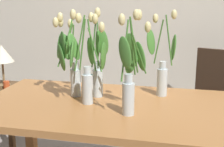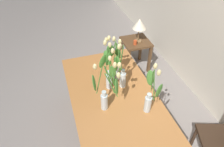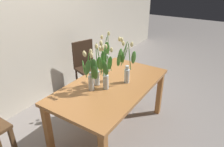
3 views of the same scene
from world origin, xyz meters
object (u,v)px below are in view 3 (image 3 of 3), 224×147
dining_table (111,90)px  tulip_vase_3 (125,65)px  tulip_vase_0 (105,71)px  tulip_vase_4 (90,74)px  tulip_vase_1 (107,59)px  tulip_vase_2 (98,71)px  dining_chair (86,64)px

dining_table → tulip_vase_3: bearing=-35.8°
tulip_vase_3 → tulip_vase_0: bearing=159.4°
tulip_vase_3 → tulip_vase_4: bearing=154.4°
tulip_vase_1 → tulip_vase_4: size_ratio=1.02×
tulip_vase_2 → tulip_vase_3: 0.35m
dining_table → tulip_vase_0: 0.35m
tulip_vase_3 → dining_chair: (0.56, 1.11, -0.45)m
tulip_vase_2 → tulip_vase_4: tulip_vase_2 is taller
tulip_vase_3 → dining_chair: 1.33m
tulip_vase_0 → tulip_vase_4: (-0.15, 0.10, -0.01)m
tulip_vase_2 → tulip_vase_4: size_ratio=1.05×
dining_chair → tulip_vase_1: bearing=-119.5°
dining_table → tulip_vase_0: tulip_vase_0 is taller
tulip_vase_2 → dining_chair: 1.27m
tulip_vase_2 → tulip_vase_3: (0.25, -0.23, 0.04)m
tulip_vase_1 → tulip_vase_4: 0.60m
dining_table → tulip_vase_2: 0.32m
dining_table → tulip_vase_3: tulip_vase_3 is taller
dining_table → dining_chair: (0.72, 1.00, -0.12)m
tulip_vase_4 → dining_chair: size_ratio=0.59×
tulip_vase_1 → dining_chair: tulip_vase_1 is taller
dining_table → tulip_vase_4: (-0.28, 0.10, 0.32)m
tulip_vase_1 → dining_chair: (0.42, 0.74, -0.40)m
tulip_vase_1 → tulip_vase_2: bearing=-160.3°
dining_chair → tulip_vase_0: bearing=-130.0°
dining_table → tulip_vase_4: tulip_vase_4 is taller
dining_chair → tulip_vase_3: bearing=-116.9°
tulip_vase_1 → tulip_vase_4: tulip_vase_1 is taller
tulip_vase_2 → dining_chair: bearing=47.1°
dining_table → tulip_vase_4: bearing=160.8°
tulip_vase_2 → dining_chair: tulip_vase_2 is taller
tulip_vase_0 → tulip_vase_1: 0.51m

